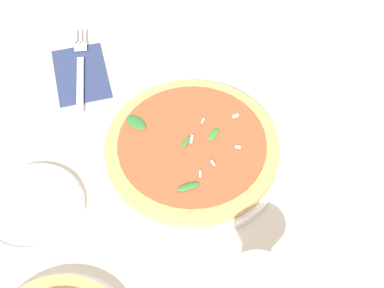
{
  "coord_description": "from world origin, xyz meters",
  "views": [
    {
      "loc": [
        -0.49,
        0.11,
        0.73
      ],
      "look_at": [
        0.01,
        0.02,
        0.03
      ],
      "focal_mm": 50.0,
      "sensor_mm": 36.0,
      "label": 1
    }
  ],
  "objects": [
    {
      "name": "ground_plane",
      "position": [
        0.0,
        0.0,
        0.0
      ],
      "size": [
        6.0,
        6.0,
        0.0
      ],
      "primitive_type": "plane",
      "color": "beige"
    },
    {
      "name": "pizza_arugula_main",
      "position": [
        0.01,
        0.02,
        0.02
      ],
      "size": [
        0.31,
        0.31,
        0.05
      ],
      "color": "white",
      "rests_on": "ground_plane"
    },
    {
      "name": "napkin",
      "position": [
        0.23,
        0.2,
        0.0
      ],
      "size": [
        0.15,
        0.11,
        0.01
      ],
      "rotation": [
        0.0,
        0.0,
        0.09
      ],
      "color": "navy",
      "rests_on": "ground_plane"
    },
    {
      "name": "fork",
      "position": [
        0.23,
        0.2,
        0.01
      ],
      "size": [
        0.21,
        0.03,
        0.0
      ],
      "rotation": [
        0.0,
        0.0,
        -0.05
      ],
      "color": "silver",
      "rests_on": "ground_plane"
    },
    {
      "name": "side_plate_white",
      "position": [
        -0.05,
        0.28,
        0.01
      ],
      "size": [
        0.16,
        0.16,
        0.02
      ],
      "color": "white",
      "rests_on": "ground_plane"
    }
  ]
}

